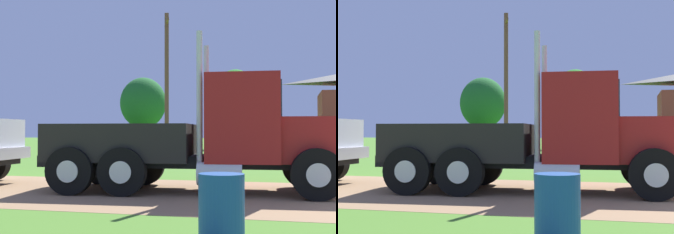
{
  "view_description": "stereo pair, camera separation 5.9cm",
  "coord_description": "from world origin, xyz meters",
  "views": [
    {
      "loc": [
        -3.29,
        -10.98,
        1.47
      ],
      "look_at": [
        -6.17,
        0.65,
        1.85
      ],
      "focal_mm": 50.32,
      "sensor_mm": 36.0,
      "label": 1
    },
    {
      "loc": [
        -3.24,
        -10.97,
        1.47
      ],
      "look_at": [
        -6.17,
        0.65,
        1.85
      ],
      "focal_mm": 50.32,
      "sensor_mm": 36.0,
      "label": 2
    }
  ],
  "objects": [
    {
      "name": "tree_left",
      "position": [
        -19.58,
        42.59,
        4.92
      ],
      "size": [
        5.49,
        5.49,
        7.95
      ],
      "color": "#513823",
      "rests_on": "ground_plane"
    },
    {
      "name": "utility_pole_near",
      "position": [
        -10.26,
        16.89,
        4.65
      ],
      "size": [
        0.8,
        2.14,
        8.78
      ],
      "color": "brown",
      "rests_on": "ground_plane"
    },
    {
      "name": "tree_mid",
      "position": [
        -7.43,
        30.54,
        4.99
      ],
      "size": [
        3.53,
        3.53,
        6.98
      ],
      "color": "#513823",
      "rests_on": "ground_plane"
    },
    {
      "name": "steel_barrel",
      "position": [
        -4.11,
        -4.71,
        0.46
      ],
      "size": [
        0.62,
        0.62,
        0.91
      ],
      "primitive_type": "cylinder",
      "color": "#19478C",
      "rests_on": "ground_plane"
    },
    {
      "name": "truck_foreground_white",
      "position": [
        -5.24,
        0.5,
        1.28
      ],
      "size": [
        7.7,
        3.18,
        3.78
      ],
      "color": "black",
      "rests_on": "ground_plane"
    }
  ]
}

